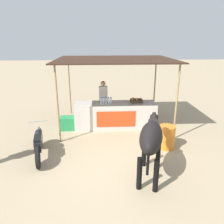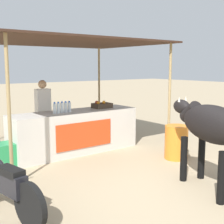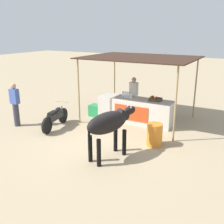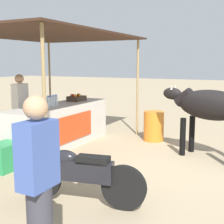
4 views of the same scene
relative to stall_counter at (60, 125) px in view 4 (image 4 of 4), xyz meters
The scene contains 11 objects.
ground_plane 2.25m from the stall_counter, 90.00° to the right, with size 60.00×60.00×0.00m, color tan.
stall_counter is the anchor object (origin of this frame).
stall_awning 1.98m from the stall_counter, 90.00° to the left, with size 4.20×3.20×2.54m.
water_bottle_row 0.69m from the stall_counter, behind, with size 0.43×0.07×0.25m.
fruit_crate 0.96m from the stall_counter, ahead, with size 0.44×0.32×0.18m.
vendor_behind_counter 0.94m from the stall_counter, 119.86° to the left, with size 0.34×0.22×1.65m.
cooler_box 1.76m from the stall_counter, behind, with size 0.60×0.44×0.48m, color #268C4C.
water_barrel 2.29m from the stall_counter, 50.31° to the right, with size 0.49×0.49×0.73m, color orange.
cow 3.27m from the stall_counter, 78.97° to the right, with size 0.91×1.84×1.44m.
motorcycle_parked 3.10m from the stall_counter, 138.69° to the right, with size 0.59×1.78×0.90m.
passerby_on_street 4.60m from the stall_counter, 145.46° to the right, with size 0.34×0.22×1.65m.
Camera 4 is at (-5.69, -2.07, 1.90)m, focal length 50.00 mm.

